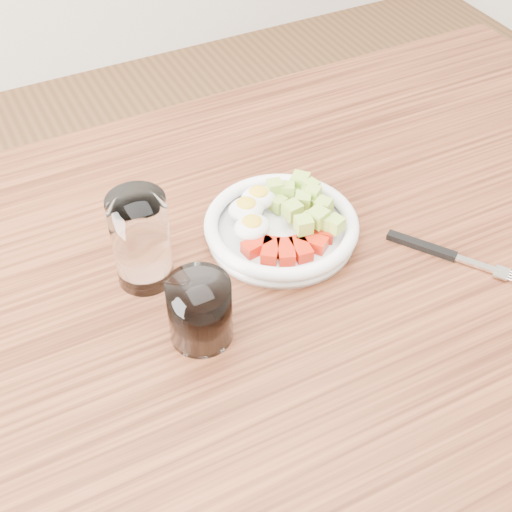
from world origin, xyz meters
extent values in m
cube|color=brown|center=(0.65, 0.35, 0.36)|extent=(0.07, 0.07, 0.73)
cube|color=brown|center=(0.00, 0.00, 0.75)|extent=(1.50, 0.90, 0.04)
cylinder|color=white|center=(0.06, 0.06, 0.78)|extent=(0.21, 0.21, 0.01)
torus|color=white|center=(0.06, 0.06, 0.79)|extent=(0.22, 0.22, 0.02)
cube|color=red|center=(0.00, 0.04, 0.79)|extent=(0.04, 0.03, 0.02)
cube|color=red|center=(0.02, 0.02, 0.79)|extent=(0.04, 0.05, 0.02)
cube|color=red|center=(0.03, 0.01, 0.79)|extent=(0.04, 0.05, 0.02)
cube|color=red|center=(0.06, 0.00, 0.79)|extent=(0.03, 0.04, 0.02)
cube|color=red|center=(0.08, 0.01, 0.79)|extent=(0.04, 0.05, 0.02)
cube|color=red|center=(0.09, 0.02, 0.79)|extent=(0.05, 0.04, 0.02)
cube|color=red|center=(0.11, 0.04, 0.79)|extent=(0.05, 0.04, 0.02)
ellipsoid|color=white|center=(0.02, 0.10, 0.80)|extent=(0.05, 0.05, 0.03)
ellipsoid|color=yellow|center=(0.02, 0.10, 0.81)|extent=(0.03, 0.03, 0.01)
ellipsoid|color=white|center=(0.05, 0.11, 0.80)|extent=(0.05, 0.05, 0.03)
ellipsoid|color=yellow|center=(0.05, 0.11, 0.81)|extent=(0.03, 0.03, 0.01)
ellipsoid|color=white|center=(0.01, 0.06, 0.80)|extent=(0.05, 0.05, 0.03)
ellipsoid|color=yellow|center=(0.01, 0.06, 0.81)|extent=(0.03, 0.03, 0.01)
cube|color=#B3D150|center=(0.07, 0.10, 0.80)|extent=(0.03, 0.03, 0.02)
cube|color=#B3D150|center=(0.07, 0.06, 0.81)|extent=(0.03, 0.03, 0.02)
cube|color=#B3D150|center=(0.12, 0.11, 0.81)|extent=(0.03, 0.03, 0.02)
cube|color=#B3D150|center=(0.12, 0.09, 0.81)|extent=(0.02, 0.02, 0.02)
cube|color=#B3D150|center=(0.07, 0.02, 0.81)|extent=(0.03, 0.03, 0.02)
cube|color=#B3D150|center=(0.10, 0.02, 0.81)|extent=(0.03, 0.03, 0.02)
cube|color=#B3D150|center=(0.12, 0.06, 0.80)|extent=(0.03, 0.03, 0.02)
cube|color=#B3D150|center=(0.07, 0.12, 0.81)|extent=(0.02, 0.02, 0.02)
cube|color=#B3D150|center=(0.09, 0.03, 0.82)|extent=(0.03, 0.03, 0.02)
cube|color=#B3D150|center=(0.09, 0.11, 0.81)|extent=(0.03, 0.03, 0.02)
cube|color=#B3D150|center=(0.12, 0.08, 0.81)|extent=(0.03, 0.03, 0.02)
cube|color=#B3D150|center=(0.08, 0.03, 0.81)|extent=(0.03, 0.03, 0.02)
cube|color=#B3D150|center=(0.10, 0.07, 0.81)|extent=(0.03, 0.03, 0.02)
cube|color=#B3D150|center=(0.12, 0.10, 0.80)|extent=(0.03, 0.03, 0.02)
cube|color=#B3D150|center=(0.12, 0.05, 0.81)|extent=(0.03, 0.03, 0.02)
cube|color=#B3D150|center=(0.10, 0.11, 0.80)|extent=(0.02, 0.02, 0.02)
cube|color=#B3D150|center=(0.11, 0.01, 0.81)|extent=(0.03, 0.03, 0.02)
cube|color=black|center=(0.22, -0.05, 0.77)|extent=(0.07, 0.09, 0.01)
cube|color=silver|center=(0.27, -0.12, 0.77)|extent=(0.04, 0.05, 0.00)
cube|color=silver|center=(0.29, -0.15, 0.77)|extent=(0.03, 0.03, 0.00)
cylinder|color=white|center=(-0.15, 0.07, 0.84)|extent=(0.08, 0.08, 0.14)
cylinder|color=white|center=(-0.12, -0.06, 0.82)|extent=(0.08, 0.08, 0.09)
cylinder|color=black|center=(-0.12, -0.06, 0.81)|extent=(0.07, 0.07, 0.08)
camera|label=1|loc=(-0.32, -0.60, 1.47)|focal=50.00mm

